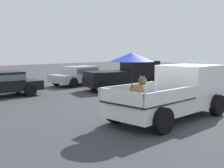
# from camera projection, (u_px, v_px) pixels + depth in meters

# --- Properties ---
(ground_plane) EXTENTS (80.00, 80.00, 0.00)m
(ground_plane) POSITION_uv_depth(u_px,v_px,m) (169.00, 119.00, 10.60)
(ground_plane) COLOR #38383D
(pickup_truck_main) EXTENTS (5.08, 2.30, 2.40)m
(pickup_truck_main) POSITION_uv_depth(u_px,v_px,m) (175.00, 91.00, 10.76)
(pickup_truck_main) COLOR black
(pickup_truck_main) RESTS_ON ground
(pickup_truck_red) EXTENTS (5.12, 3.26, 1.80)m
(pickup_truck_red) POSITION_uv_depth(u_px,v_px,m) (126.00, 76.00, 18.32)
(pickup_truck_red) COLOR black
(pickup_truck_red) RESTS_ON ground
(parked_sedan_near) EXTENTS (4.42, 2.23, 1.33)m
(parked_sedan_near) POSITION_uv_depth(u_px,v_px,m) (0.00, 83.00, 15.53)
(parked_sedan_near) COLOR black
(parked_sedan_near) RESTS_ON ground
(parked_sedan_far) EXTENTS (4.44, 2.28, 1.33)m
(parked_sedan_far) POSITION_uv_depth(u_px,v_px,m) (80.00, 75.00, 20.88)
(parked_sedan_far) COLOR black
(parked_sedan_far) RESTS_ON ground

